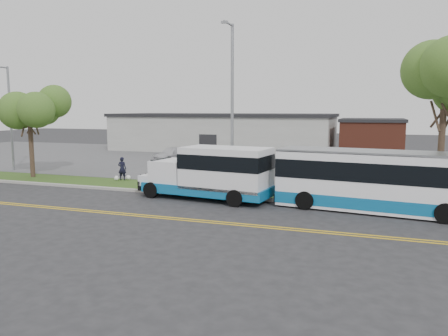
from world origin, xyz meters
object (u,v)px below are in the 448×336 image
at_px(shuttle_bus, 214,172).
at_px(transit_bus, 388,182).
at_px(tree_west, 29,105).
at_px(parked_car_b, 172,155).
at_px(parked_car_a, 207,156).
at_px(streetlight_near, 232,103).
at_px(streetlight_far, 10,114).
at_px(pedestrian, 122,169).
at_px(tree_east, 445,82).

distance_m(shuttle_bus, transit_bus, 8.80).
distance_m(tree_west, shuttle_bus, 15.38).
bearing_deg(parked_car_b, parked_car_a, -2.01).
height_order(tree_west, streetlight_near, streetlight_near).
height_order(streetlight_far, pedestrian, streetlight_far).
height_order(streetlight_near, shuttle_bus, streetlight_near).
xyz_separation_m(streetlight_far, parked_car_b, (9.34, 9.28, -3.74)).
xyz_separation_m(pedestrian, parked_car_b, (-1.48, 10.70, -0.15)).
xyz_separation_m(streetlight_near, transit_bus, (8.52, -2.30, -3.76)).
bearing_deg(tree_west, tree_east, -0.44).
bearing_deg(pedestrian, transit_bus, 158.52).
bearing_deg(parked_car_b, tree_west, -96.72).
relative_size(transit_bus, pedestrian, 6.79).
xyz_separation_m(shuttle_bus, parked_car_a, (-5.42, 12.73, -0.64)).
xyz_separation_m(tree_east, pedestrian, (-19.18, 1.00, -5.32)).
distance_m(streetlight_near, shuttle_bus, 4.33).
distance_m(shuttle_bus, parked_car_b, 17.02).
bearing_deg(streetlight_near, parked_car_b, 128.90).
distance_m(streetlight_far, pedestrian, 11.48).
bearing_deg(tree_west, transit_bus, -6.73).
bearing_deg(transit_bus, shuttle_bus, -173.82).
bearing_deg(pedestrian, streetlight_near, 161.77).
xyz_separation_m(streetlight_near, pedestrian, (-8.18, 1.27, -4.35)).
xyz_separation_m(tree_east, tree_west, (-26.00, 0.20, -1.08)).
distance_m(streetlight_far, transit_bus, 28.13).
distance_m(pedestrian, parked_car_b, 10.80).
height_order(tree_west, streetlight_far, streetlight_far).
bearing_deg(tree_west, pedestrian, 6.69).
relative_size(tree_west, pedestrian, 4.39).
relative_size(shuttle_bus, parked_car_b, 1.75).
distance_m(tree_west, streetlight_near, 15.01).
distance_m(tree_east, transit_bus, 5.94).
height_order(streetlight_near, parked_car_a, streetlight_near).
xyz_separation_m(transit_bus, pedestrian, (-16.70, 3.58, -0.58)).
xyz_separation_m(tree_west, shuttle_bus, (14.71, -2.69, -3.60)).
distance_m(tree_east, streetlight_far, 30.15).
distance_m(tree_west, pedestrian, 8.07).
bearing_deg(tree_east, transit_bus, -133.94).
distance_m(streetlight_far, parked_car_a, 15.84).
xyz_separation_m(shuttle_bus, pedestrian, (-7.90, 3.49, -0.64)).
bearing_deg(parked_car_a, shuttle_bus, -71.22).
relative_size(pedestrian, parked_car_a, 0.33).
height_order(streetlight_near, pedestrian, streetlight_near).
relative_size(tree_west, streetlight_far, 0.86).
height_order(shuttle_bus, pedestrian, shuttle_bus).
height_order(transit_bus, parked_car_a, transit_bus).
bearing_deg(shuttle_bus, parked_car_a, 119.96).
relative_size(tree_west, streetlight_near, 0.73).
bearing_deg(streetlight_near, shuttle_bus, -97.34).
height_order(streetlight_far, parked_car_a, streetlight_far).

